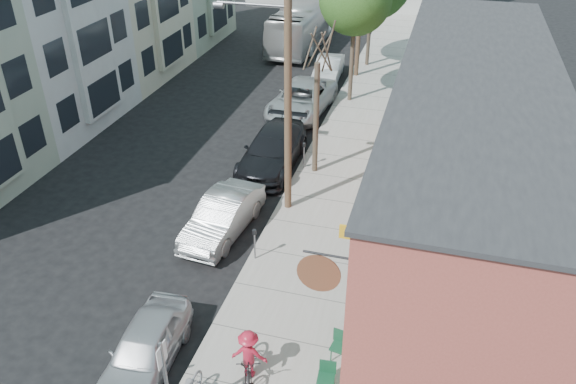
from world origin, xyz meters
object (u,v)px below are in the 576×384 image
(sign_post, at_px, (165,376))
(car_3, at_px, (301,99))
(car_0, at_px, (145,348))
(cyclist, at_px, (249,354))
(car_2, at_px, (272,150))
(patron_grey, at_px, (358,284))
(car_4, at_px, (328,69))
(parking_meter_far, at_px, (304,151))
(bus, at_px, (306,22))
(car_1, at_px, (223,216))
(utility_pole_near, at_px, (286,84))
(patio_chair_a, at_px, (339,347))
(patio_chair_b, at_px, (326,378))
(tree_bare, at_px, (316,119))
(parking_meter_near, at_px, (255,239))

(sign_post, height_order, car_3, sign_post)
(car_0, height_order, car_3, car_3)
(cyclist, relative_size, car_2, 0.27)
(patron_grey, bearing_deg, sign_post, -41.13)
(car_3, relative_size, car_4, 1.36)
(parking_meter_far, xyz_separation_m, bus, (-4.77, 19.29, 0.64))
(patron_grey, distance_m, bus, 28.94)
(patron_grey, distance_m, car_1, 6.24)
(sign_post, xyz_separation_m, patron_grey, (3.78, 5.64, -0.92))
(car_1, bearing_deg, utility_pole_near, 55.33)
(parking_meter_far, height_order, utility_pole_near, utility_pole_near)
(patio_chair_a, relative_size, patron_grey, 0.57)
(car_0, distance_m, car_3, 18.73)
(parking_meter_far, relative_size, cyclist, 0.80)
(patio_chair_a, bearing_deg, patron_grey, 97.69)
(patio_chair_a, relative_size, car_4, 0.20)
(car_2, distance_m, car_4, 12.00)
(patron_grey, bearing_deg, patio_chair_b, -10.75)
(car_0, height_order, bus, bus)
(utility_pole_near, bearing_deg, tree_bare, 82.80)
(car_1, bearing_deg, patron_grey, -20.04)
(parking_meter_near, distance_m, patio_chair_a, 5.32)
(patio_chair_a, xyz_separation_m, patron_grey, (0.09, 2.42, 0.33))
(patio_chair_b, xyz_separation_m, car_4, (-5.11, 23.96, 0.13))
(parking_meter_far, relative_size, car_4, 0.28)
(parking_meter_far, distance_m, utility_pole_near, 5.58)
(utility_pole_near, distance_m, car_4, 16.19)
(cyclist, distance_m, car_3, 18.62)
(patron_grey, xyz_separation_m, car_4, (-5.33, 20.34, -0.19))
(sign_post, relative_size, car_3, 0.47)
(sign_post, height_order, utility_pole_near, utility_pole_near)
(patio_chair_a, bearing_deg, cyclist, -141.43)
(parking_meter_far, height_order, patio_chair_b, parking_meter_far)
(cyclist, bearing_deg, car_0, 2.75)
(car_0, relative_size, car_3, 0.69)
(patio_chair_a, relative_size, bus, 0.08)
(patron_grey, distance_m, car_3, 15.71)
(tree_bare, height_order, car_1, tree_bare)
(parking_meter_far, bearing_deg, bus, 103.89)
(bus, bearing_deg, parking_meter_near, -77.54)
(car_3, bearing_deg, sign_post, -80.33)
(car_1, distance_m, car_2, 5.65)
(car_1, distance_m, car_4, 17.65)
(patio_chair_b, bearing_deg, bus, 100.40)
(cyclist, relative_size, car_3, 0.26)
(car_4, bearing_deg, utility_pole_near, -87.59)
(utility_pole_near, bearing_deg, patio_chair_b, -67.61)
(parking_meter_near, distance_m, utility_pole_near, 5.72)
(patio_chair_a, xyz_separation_m, car_0, (-5.23, -1.63, 0.11))
(parking_meter_far, height_order, car_2, car_2)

